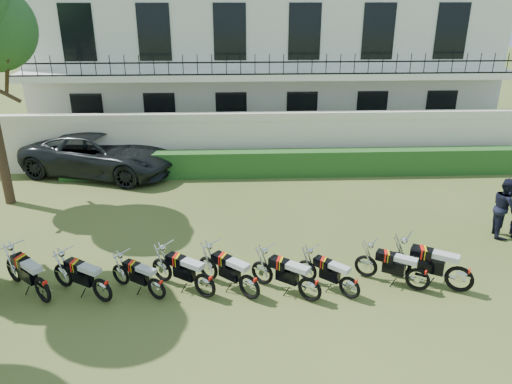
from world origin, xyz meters
TOP-DOWN VIEW (x-y plane):
  - ground at (0.00, 0.00)m, footprint 100.00×100.00m
  - perimeter_wall at (0.00, 8.00)m, footprint 30.00×0.35m
  - hedge at (1.00, 7.20)m, footprint 18.00×0.60m
  - building at (0.00, 13.96)m, footprint 20.40×9.60m
  - motorcycle_1 at (-5.83, -0.93)m, footprint 1.55×1.42m
  - motorcycle_2 at (-4.47, -0.97)m, footprint 1.65×1.08m
  - motorcycle_3 at (-3.24, -0.91)m, footprint 1.45×1.03m
  - motorcycle_4 at (-2.12, -0.89)m, footprint 1.65×1.18m
  - motorcycle_5 at (-1.09, -0.99)m, footprint 1.52×1.36m
  - motorcycle_6 at (0.30, -1.15)m, footprint 1.60×1.21m
  - motorcycle_7 at (1.24, -1.07)m, footprint 1.35×1.23m
  - motorcycle_8 at (2.93, -0.82)m, footprint 1.63×1.04m
  - motorcycle_9 at (3.90, -0.92)m, footprint 1.87×1.18m
  - suv at (-6.55, 7.74)m, footprint 6.45×4.32m
  - officer_4 at (6.39, 1.95)m, footprint 0.85×0.99m

SIDE VIEW (x-z plane):
  - ground at x=0.00m, z-range 0.00..0.00m
  - motorcycle_3 at x=-3.24m, z-range -0.04..0.89m
  - motorcycle_7 at x=1.24m, z-range -0.04..0.92m
  - motorcycle_8 at x=2.93m, z-range -0.04..0.97m
  - motorcycle_2 at x=-4.47m, z-range -0.04..0.99m
  - motorcycle_6 at x=0.30m, z-range -0.04..1.01m
  - motorcycle_4 at x=-2.12m, z-range -0.04..1.02m
  - motorcycle_5 at x=-1.09m, z-range -0.04..1.02m
  - hedge at x=1.00m, z-range 0.00..1.00m
  - motorcycle_1 at x=-5.83m, z-range -0.04..1.05m
  - motorcycle_9 at x=3.90m, z-range -0.04..1.11m
  - suv at x=-6.55m, z-range 0.00..1.64m
  - officer_4 at x=6.39m, z-range 0.00..1.77m
  - perimeter_wall at x=0.00m, z-range 0.02..2.32m
  - building at x=0.00m, z-range 0.01..7.41m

